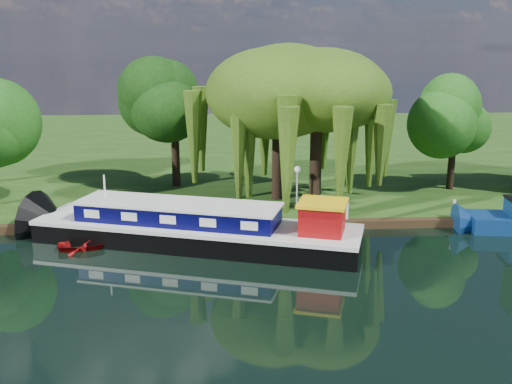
{
  "coord_description": "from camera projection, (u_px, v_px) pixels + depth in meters",
  "views": [
    {
      "loc": [
        -3.65,
        -21.31,
        9.58
      ],
      "look_at": [
        -2.16,
        5.43,
        2.8
      ],
      "focal_mm": 40.0,
      "sensor_mm": 36.0,
      "label": 1
    }
  ],
  "objects": [
    {
      "name": "ground",
      "position": [
        316.0,
        291.0,
        23.17
      ],
      "size": [
        120.0,
        120.0,
        0.0
      ],
      "primitive_type": "plane",
      "color": "black"
    },
    {
      "name": "far_bank",
      "position": [
        262.0,
        146.0,
        56.02
      ],
      "size": [
        120.0,
        52.0,
        0.45
      ],
      "primitive_type": "cube",
      "color": "#1C3F11",
      "rests_on": "ground"
    },
    {
      "name": "dutch_barge",
      "position": [
        198.0,
        228.0,
        28.39
      ],
      "size": [
        16.72,
        8.39,
        3.45
      ],
      "rotation": [
        0.0,
        0.0,
        -0.3
      ],
      "color": "black",
      "rests_on": "ground"
    },
    {
      "name": "red_dinghy",
      "position": [
        89.0,
        248.0,
        28.16
      ],
      "size": [
        3.4,
        2.81,
        0.61
      ],
      "primitive_type": "imported",
      "rotation": [
        0.0,
        0.0,
        1.84
      ],
      "color": "maroon",
      "rests_on": "ground"
    },
    {
      "name": "willow_left",
      "position": [
        278.0,
        94.0,
        34.1
      ],
      "size": [
        7.44,
        7.44,
        8.91
      ],
      "color": "black",
      "rests_on": "far_bank"
    },
    {
      "name": "willow_right",
      "position": [
        317.0,
        103.0,
        32.61
      ],
      "size": [
        6.81,
        6.81,
        8.29
      ],
      "color": "black",
      "rests_on": "far_bank"
    },
    {
      "name": "tree_far_mid",
      "position": [
        174.0,
        106.0,
        37.65
      ],
      "size": [
        4.81,
        4.81,
        7.87
      ],
      "color": "black",
      "rests_on": "far_bank"
    },
    {
      "name": "tree_far_right",
      "position": [
        455.0,
        122.0,
        37.01
      ],
      "size": [
        3.97,
        3.97,
        6.49
      ],
      "color": "black",
      "rests_on": "far_bank"
    },
    {
      "name": "lamppost",
      "position": [
        297.0,
        176.0,
        32.77
      ],
      "size": [
        0.36,
        0.36,
        2.56
      ],
      "color": "silver",
      "rests_on": "far_bank"
    },
    {
      "name": "mooring_posts",
      "position": [
        283.0,
        211.0,
        31.04
      ],
      "size": [
        19.16,
        0.16,
        1.0
      ],
      "color": "silver",
      "rests_on": "far_bank"
    }
  ]
}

